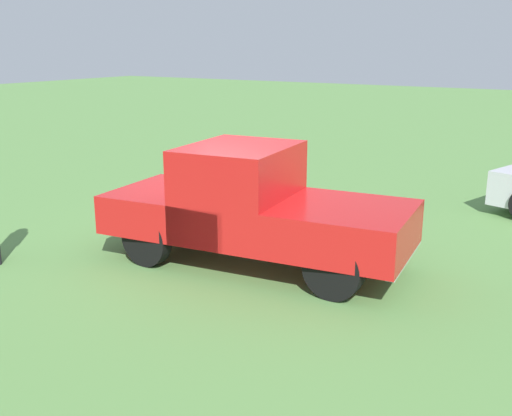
% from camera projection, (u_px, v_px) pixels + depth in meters
% --- Properties ---
extents(ground_plane, '(80.00, 80.00, 0.00)m').
position_uv_depth(ground_plane, '(228.00, 246.00, 10.21)').
color(ground_plane, '#5B8C47').
extents(pickup_truck, '(4.86, 2.36, 1.84)m').
position_uv_depth(pickup_truck, '(249.00, 203.00, 9.21)').
color(pickup_truck, black).
rests_on(pickup_truck, ground_plane).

